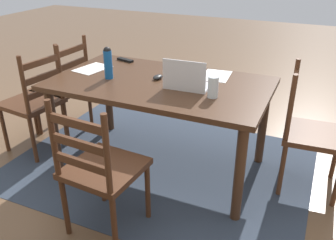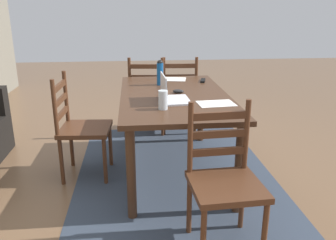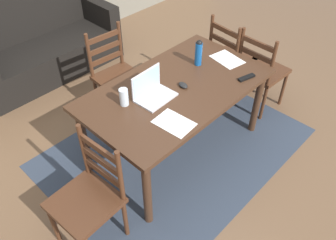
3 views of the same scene
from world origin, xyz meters
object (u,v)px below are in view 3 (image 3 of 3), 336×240
laptop (152,91)px  water_bottle (199,52)px  computer_mouse (183,85)px  tv_remote (247,78)px  chair_left_near (89,198)px  couch (42,44)px  dining_table (177,95)px  chair_right_near (261,71)px  chair_right_far (231,58)px  drinking_glass (124,97)px  chair_far_head (117,76)px

laptop → water_bottle: bearing=3.4°
computer_mouse → tv_remote: bearing=-23.3°
laptop → computer_mouse: (0.28, -0.10, -0.04)m
chair_left_near → couch: (1.02, 2.39, -0.11)m
laptop → water_bottle: (0.64, 0.04, 0.07)m
dining_table → couch: couch is taller
couch → tv_remote: couch is taller
water_bottle → tv_remote: water_bottle is taller
chair_right_near → computer_mouse: bearing=172.2°
chair_right_far → water_bottle: (-0.73, -0.10, 0.43)m
dining_table → laptop: bearing=166.3°
dining_table → drinking_glass: (-0.47, 0.14, 0.16)m
couch → drinking_glass: size_ratio=12.15×
chair_right_far → laptop: laptop is taller
chair_right_far → water_bottle: size_ratio=3.78×
computer_mouse → tv_remote: size_ratio=0.59×
dining_table → water_bottle: bearing=13.6°
tv_remote → dining_table: bearing=69.4°
chair_right_far → tv_remote: chair_right_far is taller
dining_table → chair_left_near: size_ratio=1.76×
chair_left_near → laptop: bearing=15.7°
tv_remote → chair_far_head: bearing=37.5°
chair_far_head → couch: couch is taller
computer_mouse → tv_remote: 0.58m
chair_left_near → couch: size_ratio=0.53×
couch → water_bottle: water_bottle is taller
water_bottle → chair_right_far: bearing=7.9°
tv_remote → couch: bearing=28.1°
chair_right_far → computer_mouse: chair_right_far is taller
chair_right_far → chair_far_head: size_ratio=1.00×
water_bottle → drinking_glass: water_bottle is taller
couch → laptop: size_ratio=5.46×
chair_right_near → laptop: 1.43m
couch → water_bottle: 2.22m
chair_left_near → water_bottle: bearing=10.7°
chair_far_head → couch: bearing=94.4°
dining_table → chair_far_head: size_ratio=1.76×
chair_right_far → computer_mouse: size_ratio=9.50×
couch → laptop: (-0.14, -2.14, 0.46)m
chair_right_near → tv_remote: chair_right_near is taller
couch → tv_remote: 2.67m
chair_right_far → couch: couch is taller
chair_left_near → drinking_glass: chair_left_near is taller
laptop → chair_right_near: bearing=-10.3°
chair_right_far → tv_remote: size_ratio=5.59×
chair_right_far → chair_left_near: bearing=-170.2°
chair_right_far → chair_far_head: (-1.12, 0.66, 0.00)m
laptop → drinking_glass: laptop is taller
chair_right_near → laptop: size_ratio=2.88×
chair_right_far → chair_right_near: size_ratio=1.00×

